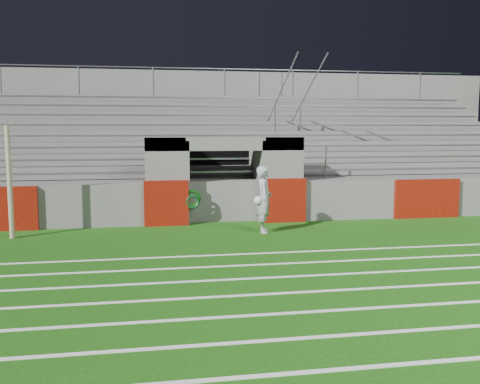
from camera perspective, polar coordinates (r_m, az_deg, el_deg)
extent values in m
plane|color=#16490C|center=(13.28, 0.50, -5.64)|extent=(90.00, 90.00, 0.00)
cylinder|color=tan|center=(15.07, -23.37, 0.95)|extent=(0.13, 0.13, 2.94)
cube|color=white|center=(6.84, 11.83, -17.94)|extent=(28.00, 0.09, 0.01)
cube|color=white|center=(7.70, 8.98, -14.99)|extent=(28.00, 0.09, 0.01)
cube|color=white|center=(8.59, 6.76, -12.61)|extent=(28.00, 0.09, 0.01)
cube|color=white|center=(9.51, 4.99, -10.68)|extent=(28.00, 0.09, 0.01)
cube|color=white|center=(10.43, 3.55, -9.07)|extent=(28.00, 0.09, 0.01)
cube|color=white|center=(11.38, 2.36, -7.73)|extent=(28.00, 0.09, 0.01)
cube|color=white|center=(12.33, 1.36, -6.59)|extent=(28.00, 0.09, 0.01)
cube|color=#5F5D5A|center=(18.98, 22.12, -0.48)|extent=(10.60, 0.35, 1.25)
cube|color=#5F5D5A|center=(16.34, -7.97, 1.24)|extent=(1.20, 1.00, 2.60)
cube|color=#5F5D5A|center=(16.85, 4.36, 1.45)|extent=(1.20, 1.00, 2.60)
cube|color=black|center=(18.18, -2.49, 1.70)|extent=(2.60, 0.20, 2.50)
cube|color=#5F5D5A|center=(16.98, -5.85, 1.31)|extent=(0.10, 2.20, 2.50)
cube|color=#5F5D5A|center=(17.29, 1.77, 1.44)|extent=(0.10, 2.20, 2.50)
cube|color=#5F5D5A|center=(16.43, -1.73, 5.18)|extent=(4.80, 1.00, 0.40)
cube|color=#5F5D5A|center=(20.32, -3.28, 1.94)|extent=(26.00, 8.00, 0.20)
cube|color=#5F5D5A|center=(20.38, -3.27, 0.19)|extent=(26.00, 8.00, 1.05)
cube|color=#5F1008|center=(15.86, -7.86, -1.19)|extent=(1.30, 0.15, 1.35)
cube|color=#5F1008|center=(16.39, 4.82, -0.90)|extent=(1.30, 0.15, 1.35)
cube|color=#5F1008|center=(18.17, 19.30, -0.66)|extent=(2.20, 0.15, 1.25)
cube|color=gray|center=(17.40, -2.16, 2.20)|extent=(23.00, 0.28, 0.06)
cube|color=#5F5D5A|center=(18.24, -2.52, 2.31)|extent=(24.00, 0.75, 0.38)
cube|color=gray|center=(18.11, -2.49, 3.58)|extent=(23.00, 0.28, 0.06)
cube|color=#5F5D5A|center=(18.97, -2.82, 3.05)|extent=(24.00, 0.75, 0.76)
cube|color=gray|center=(18.84, -2.79, 4.86)|extent=(23.00, 0.28, 0.06)
cube|color=#5F5D5A|center=(19.70, -3.10, 3.74)|extent=(24.00, 0.75, 1.14)
cube|color=gray|center=(19.58, -3.08, 6.04)|extent=(23.00, 0.28, 0.06)
cube|color=#5F5D5A|center=(20.44, -3.36, 4.38)|extent=(24.00, 0.75, 1.52)
cube|color=gray|center=(20.32, -3.34, 7.13)|extent=(23.00, 0.28, 0.06)
cube|color=#5F5D5A|center=(21.17, -3.60, 4.98)|extent=(24.00, 0.75, 1.90)
cube|color=gray|center=(21.07, -3.59, 8.15)|extent=(23.00, 0.28, 0.06)
cube|color=#5F5D5A|center=(21.91, -3.82, 5.53)|extent=(24.00, 0.75, 2.28)
cube|color=gray|center=(21.83, -3.82, 9.10)|extent=(23.00, 0.28, 0.06)
cube|color=#5F5D5A|center=(22.66, -4.03, 6.05)|extent=(24.00, 0.75, 2.66)
cube|color=gray|center=(22.59, -4.04, 9.98)|extent=(23.00, 0.28, 0.06)
cube|color=#5F5D5A|center=(23.33, -4.21, 6.23)|extent=(26.00, 0.60, 5.29)
cylinder|color=#A5A8AD|center=(17.63, 6.05, 3.14)|extent=(0.05, 0.05, 1.00)
cylinder|color=#A5A8AD|center=(20.50, 3.77, 7.91)|extent=(0.05, 0.05, 1.00)
cylinder|color=#A5A8AD|center=(23.50, 2.02, 11.48)|extent=(0.05, 0.05, 1.00)
cylinder|color=#A5A8AD|center=(20.51, 3.78, 9.31)|extent=(0.05, 6.02, 3.08)
cylinder|color=#A5A8AD|center=(17.93, 9.13, 3.15)|extent=(0.05, 0.05, 1.00)
cylinder|color=#A5A8AD|center=(20.76, 6.47, 7.87)|extent=(0.05, 0.05, 1.00)
cylinder|color=#A5A8AD|center=(23.73, 4.43, 11.42)|extent=(0.05, 0.05, 1.00)
cylinder|color=#A5A8AD|center=(20.77, 6.49, 9.25)|extent=(0.05, 6.02, 3.08)
cylinder|color=#A5A8AD|center=(23.67, -24.21, 10.99)|extent=(0.05, 0.05, 1.10)
cylinder|color=#A5A8AD|center=(23.14, -16.85, 11.40)|extent=(0.05, 0.05, 1.10)
cylinder|color=#A5A8AD|center=(23.00, -9.25, 11.63)|extent=(0.05, 0.05, 1.10)
cylinder|color=#A5A8AD|center=(23.24, -1.68, 11.66)|extent=(0.05, 0.05, 1.10)
cylinder|color=#A5A8AD|center=(23.86, 5.62, 11.50)|extent=(0.05, 0.05, 1.10)
cylinder|color=#A5A8AD|center=(24.83, 12.43, 11.19)|extent=(0.05, 0.05, 1.10)
cylinder|color=#A5A8AD|center=(26.11, 18.64, 10.77)|extent=(0.05, 0.05, 1.10)
cylinder|color=#A5A8AD|center=(23.17, -4.19, 13.03)|extent=(24.00, 0.05, 0.05)
imported|color=#A1A4AA|center=(14.71, 2.58, -0.78)|extent=(0.55, 0.74, 1.85)
sphere|color=white|center=(14.58, 1.94, -0.90)|extent=(0.24, 0.24, 0.24)
torus|color=#0D410D|center=(15.89, -5.10, -0.67)|extent=(0.51, 0.09, 0.51)
torus|color=#0B3A14|center=(15.86, -5.08, -1.05)|extent=(0.43, 0.08, 0.43)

